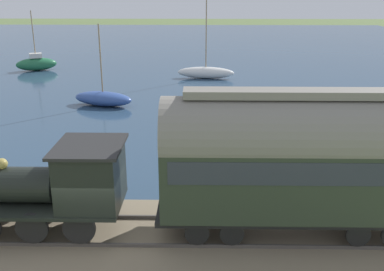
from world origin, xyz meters
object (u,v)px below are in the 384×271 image
object	(u,v)px
steam_locomotive	(55,182)
sailboat_blue	(103,98)
sailboat_white	(206,72)
passenger_coach	(294,156)
sailboat_green	(36,63)

from	to	relation	value
steam_locomotive	sailboat_blue	bearing A→B (deg)	7.04
steam_locomotive	sailboat_white	world-z (taller)	sailboat_white
passenger_coach	sailboat_white	size ratio (longest dim) A/B	1.21
passenger_coach	sailboat_green	size ratio (longest dim) A/B	1.50
steam_locomotive	passenger_coach	distance (m)	7.65
steam_locomotive	sailboat_blue	world-z (taller)	sailboat_blue
sailboat_blue	sailboat_white	xyz separation A→B (m)	(9.70, -7.35, 0.04)
steam_locomotive	sailboat_white	size ratio (longest dim) A/B	0.83
sailboat_blue	sailboat_white	size ratio (longest dim) A/B	0.79
steam_locomotive	sailboat_blue	size ratio (longest dim) A/B	1.05
steam_locomotive	sailboat_green	world-z (taller)	sailboat_green
passenger_coach	sailboat_blue	bearing A→B (deg)	29.03
sailboat_white	sailboat_green	bearing A→B (deg)	83.87
passenger_coach	sailboat_white	world-z (taller)	sailboat_white
passenger_coach	sailboat_blue	size ratio (longest dim) A/B	1.52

